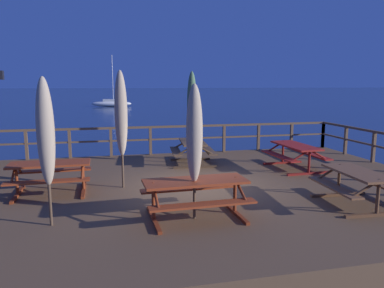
% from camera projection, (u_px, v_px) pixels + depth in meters
% --- Properties ---
extents(ground_plane, '(600.00, 600.00, 0.00)m').
position_uv_depth(ground_plane, '(198.00, 214.00, 9.79)').
color(ground_plane, navy).
extents(wooden_deck, '(13.35, 9.43, 0.78)m').
position_uv_depth(wooden_deck, '(198.00, 200.00, 9.73)').
color(wooden_deck, brown).
rests_on(wooden_deck, ground).
extents(railing_waterside_far, '(13.15, 0.10, 1.09)m').
position_uv_depth(railing_waterside_far, '(169.00, 135.00, 13.94)').
color(railing_waterside_far, brown).
rests_on(railing_waterside_far, wooden_deck).
extents(picnic_table_mid_right, '(2.10, 1.47, 0.78)m').
position_uv_depth(picnic_table_mid_right, '(195.00, 190.00, 7.31)').
color(picnic_table_mid_right, '#993819').
rests_on(picnic_table_mid_right, wooden_deck).
extents(picnic_table_front_left, '(1.55, 1.75, 0.78)m').
position_uv_depth(picnic_table_front_left, '(193.00, 148.00, 12.24)').
color(picnic_table_front_left, brown).
rests_on(picnic_table_front_left, wooden_deck).
extents(picnic_table_mid_centre, '(1.91, 1.44, 0.78)m').
position_uv_depth(picnic_table_mid_centre, '(50.00, 171.00, 8.92)').
color(picnic_table_mid_centre, '#993819').
rests_on(picnic_table_mid_centre, wooden_deck).
extents(picnic_table_back_right, '(1.47, 1.97, 0.78)m').
position_uv_depth(picnic_table_back_right, '(295.00, 151.00, 11.52)').
color(picnic_table_back_right, maroon).
rests_on(picnic_table_back_right, wooden_deck).
extents(picnic_table_back_left, '(1.48, 1.80, 0.78)m').
position_uv_depth(picnic_table_back_left, '(357.00, 181.00, 8.03)').
color(picnic_table_back_left, brown).
rests_on(picnic_table_back_left, wooden_deck).
extents(patio_umbrella_short_front, '(0.32, 0.32, 2.66)m').
position_uv_depth(patio_umbrella_short_front, '(194.00, 134.00, 7.05)').
color(patio_umbrella_short_front, '#4C3828').
rests_on(patio_umbrella_short_front, wooden_deck).
extents(patio_umbrella_tall_mid_right, '(0.32, 0.32, 3.06)m').
position_uv_depth(patio_umbrella_tall_mid_right, '(192.00, 106.00, 12.07)').
color(patio_umbrella_tall_mid_right, '#4C3828').
rests_on(patio_umbrella_tall_mid_right, wooden_deck).
extents(patio_umbrella_tall_back_right, '(0.32, 0.32, 2.79)m').
position_uv_depth(patio_umbrella_tall_back_right, '(46.00, 133.00, 6.68)').
color(patio_umbrella_tall_back_right, '#4C3828').
rests_on(patio_umbrella_tall_back_right, wooden_deck).
extents(patio_umbrella_tall_mid_left, '(0.32, 0.32, 2.99)m').
position_uv_depth(patio_umbrella_tall_mid_left, '(121.00, 114.00, 9.21)').
color(patio_umbrella_tall_mid_left, '#4C3828').
rests_on(patio_umbrella_tall_mid_left, wooden_deck).
extents(sailboat_distant, '(6.20, 2.70, 7.72)m').
position_uv_depth(sailboat_distant, '(111.00, 103.00, 55.86)').
color(sailboat_distant, white).
rests_on(sailboat_distant, ground).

